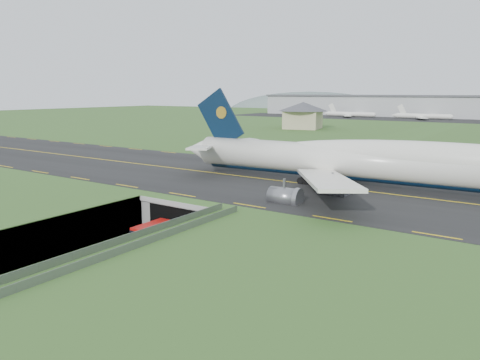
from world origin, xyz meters
The scene contains 10 objects.
ground centered at (0.00, 0.00, 0.00)m, with size 900.00×900.00×0.00m, color #365622.
airfield_deck centered at (0.00, 0.00, 3.00)m, with size 800.00×800.00×6.00m, color gray.
trench_road centered at (0.00, -7.50, 0.10)m, with size 12.00×75.00×0.20m, color slate.
taxiway centered at (0.00, 33.00, 6.09)m, with size 800.00×44.00×0.18m, color black.
tunnel_portal centered at (0.00, 16.71, 3.33)m, with size 17.00×22.30×6.00m.
guideway centered at (11.00, -19.11, 5.32)m, with size 3.00×53.00×7.05m.
jumbo_jet centered at (24.52, 36.44, 11.16)m, with size 88.73×58.05×19.22m.
shuttle_tram centered at (-1.16, 3.58, 1.62)m, with size 2.88×7.23×2.94m.
service_building centered at (-52.24, 158.74, 13.71)m, with size 28.57×28.57×13.02m.
cargo_terminal centered at (-0.09, 299.41, 13.96)m, with size 320.00×67.00×15.60m.
Camera 1 is at (51.14, -48.33, 23.88)m, focal length 35.00 mm.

